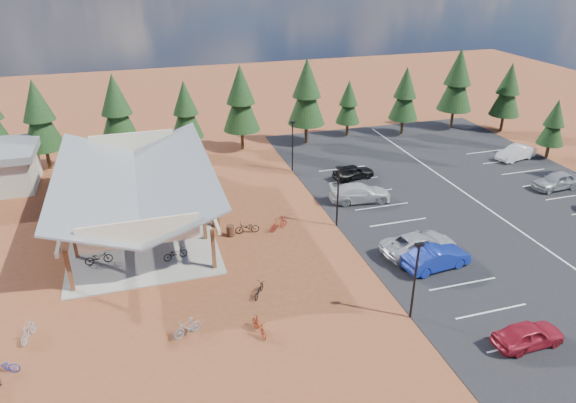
% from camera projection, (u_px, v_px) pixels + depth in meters
% --- Properties ---
extents(ground, '(140.00, 140.00, 0.00)m').
position_uv_depth(ground, '(284.00, 247.00, 38.19)').
color(ground, brown).
rests_on(ground, ground).
extents(asphalt_lot, '(27.00, 44.00, 0.04)m').
position_uv_depth(asphalt_lot, '(474.00, 199.00, 45.55)').
color(asphalt_lot, black).
rests_on(asphalt_lot, ground).
extents(concrete_pad, '(10.60, 18.60, 0.10)m').
position_uv_depth(concrete_pad, '(141.00, 222.00, 41.60)').
color(concrete_pad, gray).
rests_on(concrete_pad, ground).
extents(bike_pavilion, '(11.65, 19.40, 4.97)m').
position_uv_depth(bike_pavilion, '(135.00, 180.00, 39.95)').
color(bike_pavilion, brown).
rests_on(bike_pavilion, concrete_pad).
extents(lamp_post_0, '(0.50, 0.25, 5.14)m').
position_uv_depth(lamp_post_0, '(415.00, 276.00, 29.57)').
color(lamp_post_0, black).
rests_on(lamp_post_0, ground).
extents(lamp_post_1, '(0.50, 0.25, 5.14)m').
position_uv_depth(lamp_post_1, '(338.00, 192.00, 39.90)').
color(lamp_post_1, black).
rests_on(lamp_post_1, ground).
extents(lamp_post_2, '(0.50, 0.25, 5.14)m').
position_uv_depth(lamp_post_2, '(292.00, 143.00, 50.24)').
color(lamp_post_2, black).
rests_on(lamp_post_2, ground).
extents(trash_bin_0, '(0.60, 0.60, 0.90)m').
position_uv_depth(trash_bin_0, '(230.00, 231.00, 39.50)').
color(trash_bin_0, '#412617').
rests_on(trash_bin_0, ground).
extents(trash_bin_1, '(0.60, 0.60, 0.90)m').
position_uv_depth(trash_bin_1, '(216.00, 221.00, 40.93)').
color(trash_bin_1, '#412617').
rests_on(trash_bin_1, ground).
extents(pine_1, '(3.90, 3.90, 9.08)m').
position_uv_depth(pine_1, '(39.00, 115.00, 49.68)').
color(pine_1, '#382314').
rests_on(pine_1, ground).
extents(pine_2, '(3.97, 3.97, 9.24)m').
position_uv_depth(pine_2, '(116.00, 109.00, 51.25)').
color(pine_2, '#382314').
rests_on(pine_2, ground).
extents(pine_3, '(3.44, 3.44, 8.01)m').
position_uv_depth(pine_3, '(185.00, 110.00, 53.68)').
color(pine_3, '#382314').
rests_on(pine_3, ground).
extents(pine_4, '(4.01, 4.01, 9.35)m').
position_uv_depth(pine_4, '(241.00, 99.00, 54.70)').
color(pine_4, '#382314').
rests_on(pine_4, ground).
extents(pine_5, '(4.15, 4.15, 9.67)m').
position_uv_depth(pine_5, '(307.00, 92.00, 56.40)').
color(pine_5, '#382314').
rests_on(pine_5, ground).
extents(pine_6, '(2.86, 2.86, 6.65)m').
position_uv_depth(pine_6, '(349.00, 102.00, 59.74)').
color(pine_6, '#382314').
rests_on(pine_6, ground).
extents(pine_7, '(3.47, 3.47, 8.08)m').
position_uv_depth(pine_7, '(405.00, 94.00, 59.73)').
color(pine_7, '#382314').
rests_on(pine_7, ground).
extents(pine_8, '(4.18, 4.18, 9.73)m').
position_uv_depth(pine_8, '(458.00, 80.00, 61.56)').
color(pine_8, '#382314').
rests_on(pine_8, ground).
extents(pine_12, '(2.72, 2.72, 6.33)m').
position_uv_depth(pine_12, '(554.00, 123.00, 53.16)').
color(pine_12, '#382314').
rests_on(pine_12, ground).
extents(pine_13, '(3.55, 3.55, 8.27)m').
position_uv_depth(pine_13, '(508.00, 90.00, 60.87)').
color(pine_13, '#382314').
rests_on(pine_13, ground).
extents(bike_0, '(1.91, 0.76, 0.99)m').
position_uv_depth(bike_0, '(99.00, 258.00, 35.77)').
color(bike_0, black).
rests_on(bike_0, concrete_pad).
extents(bike_1, '(1.65, 0.64, 0.96)m').
position_uv_depth(bike_1, '(112.00, 232.00, 39.06)').
color(bike_1, gray).
rests_on(bike_1, concrete_pad).
extents(bike_2, '(1.68, 0.86, 0.84)m').
position_uv_depth(bike_2, '(122.00, 200.00, 44.24)').
color(bike_2, '#112E96').
rests_on(bike_2, concrete_pad).
extents(bike_3, '(1.68, 0.95, 0.97)m').
position_uv_depth(bike_3, '(124.00, 184.00, 47.08)').
color(bike_3, maroon).
rests_on(bike_3, concrete_pad).
extents(bike_4, '(1.87, 1.04, 0.93)m').
position_uv_depth(bike_4, '(175.00, 253.00, 36.32)').
color(bike_4, black).
rests_on(bike_4, concrete_pad).
extents(bike_5, '(1.78, 0.71, 1.04)m').
position_uv_depth(bike_5, '(161.00, 218.00, 41.08)').
color(bike_5, gray).
rests_on(bike_5, concrete_pad).
extents(bike_6, '(1.74, 0.94, 0.87)m').
position_uv_depth(bike_6, '(164.00, 210.00, 42.56)').
color(bike_6, navy).
rests_on(bike_6, concrete_pad).
extents(bike_7, '(1.91, 0.77, 1.11)m').
position_uv_depth(bike_7, '(167.00, 179.00, 47.92)').
color(bike_7, maroon).
rests_on(bike_7, concrete_pad).
extents(bike_9, '(1.00, 1.74, 1.01)m').
position_uv_depth(bike_9, '(28.00, 332.00, 28.90)').
color(bike_9, '#9C9EA5').
rests_on(bike_9, ground).
extents(bike_10, '(1.81, 0.88, 0.91)m').
position_uv_depth(bike_10, '(2.00, 367.00, 26.54)').
color(bike_10, '#1E30A1').
rests_on(bike_10, ground).
extents(bike_11, '(0.85, 1.84, 1.07)m').
position_uv_depth(bike_11, '(259.00, 326.00, 29.30)').
color(bike_11, maroon).
rests_on(bike_11, ground).
extents(bike_12, '(1.32, 1.68, 0.85)m').
position_uv_depth(bike_12, '(259.00, 290.00, 32.62)').
color(bike_12, black).
rests_on(bike_12, ground).
extents(bike_13, '(1.84, 1.16, 1.07)m').
position_uv_depth(bike_13, '(187.00, 327.00, 29.19)').
color(bike_13, gray).
rests_on(bike_13, ground).
extents(bike_15, '(1.84, 1.31, 1.09)m').
position_uv_depth(bike_15, '(279.00, 224.00, 40.34)').
color(bike_15, maroon).
rests_on(bike_15, ground).
extents(bike_16, '(1.93, 0.83, 0.98)m').
position_uv_depth(bike_16, '(247.00, 228.00, 39.87)').
color(bike_16, black).
rests_on(bike_16, ground).
extents(car_0, '(4.15, 1.77, 1.40)m').
position_uv_depth(car_0, '(528.00, 335.00, 28.34)').
color(car_0, maroon).
rests_on(car_0, asphalt_lot).
extents(car_1, '(5.08, 2.32, 1.61)m').
position_uv_depth(car_1, '(436.00, 258.00, 35.28)').
color(car_1, navy).
rests_on(car_1, asphalt_lot).
extents(car_2, '(5.91, 3.20, 1.58)m').
position_uv_depth(car_2, '(419.00, 244.00, 36.92)').
color(car_2, '#A4A8AD').
rests_on(car_2, asphalt_lot).
extents(car_3, '(5.63, 2.88, 1.56)m').
position_uv_depth(car_3, '(360.00, 193.00, 44.87)').
color(car_3, '#B7B7B7').
rests_on(car_3, asphalt_lot).
extents(car_4, '(4.28, 2.21, 1.39)m').
position_uv_depth(car_4, '(353.00, 172.00, 49.37)').
color(car_4, black).
rests_on(car_4, asphalt_lot).
extents(car_8, '(4.69, 2.11, 1.56)m').
position_uv_depth(car_8, '(556.00, 181.00, 47.24)').
color(car_8, gray).
rests_on(car_8, asphalt_lot).
extents(car_9, '(4.75, 2.47, 1.49)m').
position_uv_depth(car_9, '(516.00, 153.00, 53.94)').
color(car_9, silver).
rests_on(car_9, asphalt_lot).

